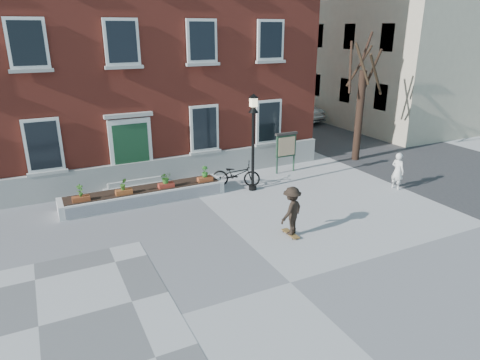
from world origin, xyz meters
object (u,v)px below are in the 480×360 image
bystander (398,171)px  lamp_post (253,129)px  bicycle (236,174)px  skateboarder (292,211)px  notice_board (286,146)px  parked_car (293,110)px

bystander → lamp_post: size_ratio=0.39×
bicycle → skateboarder: size_ratio=1.22×
notice_board → lamp_post: bearing=-150.9°
parked_car → bystander: (-3.75, -13.67, -0.02)m
skateboarder → lamp_post: bearing=78.8°
bicycle → lamp_post: size_ratio=0.51×
parked_car → notice_board: 11.88m
bystander → lamp_post: 6.19m
bicycle → bystander: bystander is taller
lamp_post → notice_board: bearing=29.1°
bystander → parked_car: bearing=-22.5°
bicycle → lamp_post: lamp_post is taller
bystander → skateboarder: size_ratio=0.94×
parked_car → lamp_post: 14.51m
skateboarder → bystander: bearing=15.0°
parked_car → skateboarder: 18.28m
bicycle → notice_board: (2.84, 0.65, 0.73)m
bystander → lamp_post: bearing=57.7°
bystander → skateboarder: bearing=97.9°
lamp_post → skateboarder: size_ratio=2.38×
parked_car → skateboarder: (-9.95, -15.33, 0.06)m
bicycle → lamp_post: bearing=-119.5°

